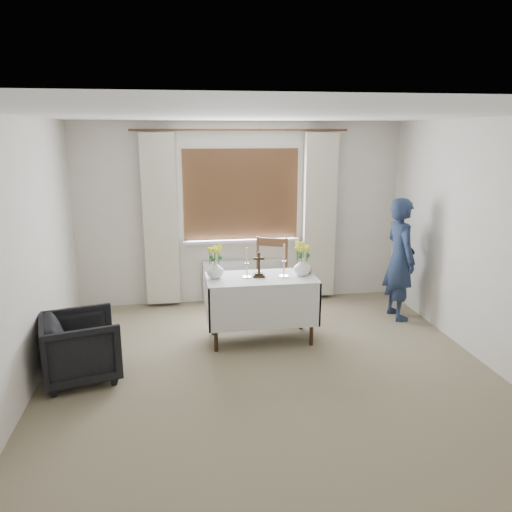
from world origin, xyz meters
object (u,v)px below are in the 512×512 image
(altar_table, at_px, (261,309))
(wooden_cross, at_px, (259,265))
(person, at_px, (400,259))
(wooden_chair, at_px, (269,277))
(armchair, at_px, (81,347))
(flower_vase_left, at_px, (215,269))
(flower_vase_right, at_px, (302,267))

(altar_table, relative_size, wooden_cross, 4.35)
(altar_table, relative_size, person, 0.79)
(wooden_chair, xyz_separation_m, person, (1.63, -0.40, 0.28))
(altar_table, height_order, wooden_cross, wooden_cross)
(wooden_chair, relative_size, armchair, 1.39)
(flower_vase_left, bearing_deg, person, 9.92)
(altar_table, distance_m, flower_vase_right, 0.68)
(person, xyz_separation_m, flower_vase_left, (-2.39, -0.42, 0.08))
(armchair, height_order, person, person)
(armchair, height_order, wooden_cross, wooden_cross)
(wooden_cross, bearing_deg, flower_vase_right, 7.54)
(altar_table, bearing_deg, armchair, -161.14)
(person, bearing_deg, wooden_cross, 100.95)
(armchair, bearing_deg, flower_vase_right, -89.28)
(armchair, relative_size, flower_vase_right, 3.53)
(armchair, height_order, flower_vase_right, flower_vase_right)
(flower_vase_right, bearing_deg, person, 18.08)
(armchair, bearing_deg, altar_table, -85.64)
(person, distance_m, flower_vase_right, 1.47)
(wooden_chair, relative_size, flower_vase_right, 4.90)
(person, bearing_deg, flower_vase_right, 105.69)
(altar_table, relative_size, flower_vase_left, 6.21)
(altar_table, xyz_separation_m, flower_vase_left, (-0.51, 0.04, 0.48))
(armchair, relative_size, flower_vase_left, 3.58)
(flower_vase_right, bearing_deg, wooden_cross, 179.26)
(altar_table, bearing_deg, flower_vase_right, -0.13)
(person, bearing_deg, altar_table, 101.26)
(altar_table, height_order, flower_vase_left, flower_vase_left)
(person, xyz_separation_m, flower_vase_right, (-1.40, -0.46, 0.08))
(flower_vase_left, bearing_deg, wooden_chair, 47.24)
(armchair, bearing_deg, flower_vase_left, -78.06)
(wooden_cross, xyz_separation_m, flower_vase_left, (-0.49, 0.03, -0.04))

